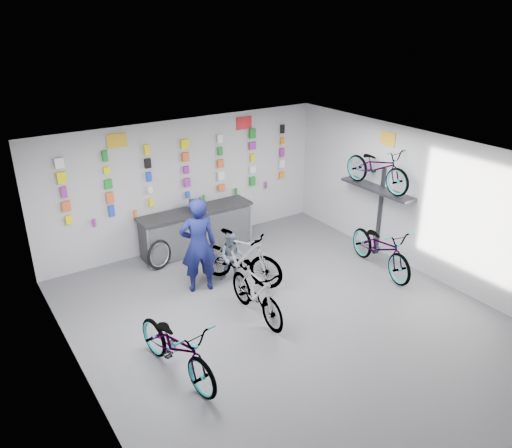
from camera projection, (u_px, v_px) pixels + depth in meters
floor at (289, 321)px, 9.04m from camera, size 8.00×8.00×0.00m
ceiling at (293, 162)px, 7.85m from camera, size 8.00×8.00×0.00m
wall_back at (186, 184)px, 11.50m from camera, size 7.00×0.00×7.00m
wall_left at (83, 311)px, 6.67m from camera, size 0.00×8.00×8.00m
wall_right at (427, 206)px, 10.22m from camera, size 0.00×8.00×8.00m
counter at (197, 230)px, 11.55m from camera, size 2.70×0.66×1.00m
merch_wall at (184, 172)px, 11.29m from camera, size 5.56×0.08×1.57m
wall_bracket at (377, 192)px, 11.07m from camera, size 0.39×1.90×2.00m
sign_left at (117, 141)px, 10.24m from camera, size 0.42×0.02×0.30m
sign_right at (244, 123)px, 11.81m from camera, size 0.42×0.02×0.30m
sign_side at (388, 139)px, 10.67m from camera, size 0.02×0.40×0.30m
bike_left at (177, 346)px, 7.55m from camera, size 0.97×2.04×1.03m
bike_center at (256, 292)px, 8.98m from camera, size 0.53×1.73×1.03m
bike_right at (381, 248)px, 10.63m from camera, size 1.08×2.13×1.07m
bike_service at (240, 258)px, 10.12m from camera, size 1.43×1.90×1.14m
bike_wall at (377, 167)px, 10.79m from camera, size 0.63×1.80×0.95m
clerk at (198, 245)px, 9.70m from camera, size 0.82×0.65×1.96m
customer at (232, 257)px, 10.21m from camera, size 0.67×0.64×1.08m
spare_wheel at (159, 255)px, 10.77m from camera, size 0.67×0.34×0.66m
register at (197, 205)px, 11.33m from camera, size 0.34×0.35×0.22m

